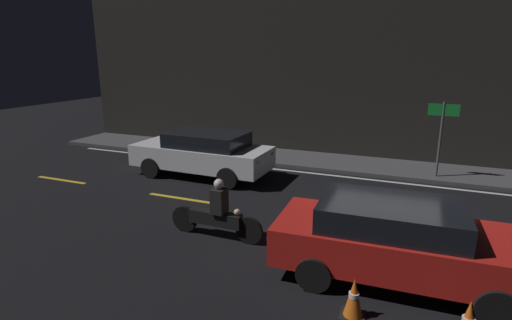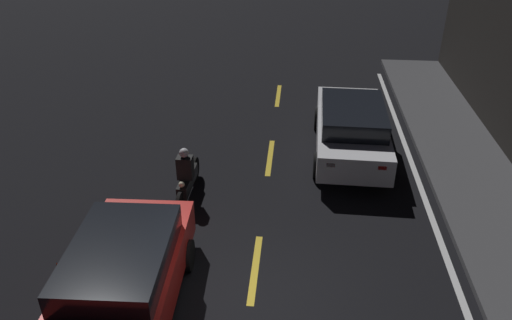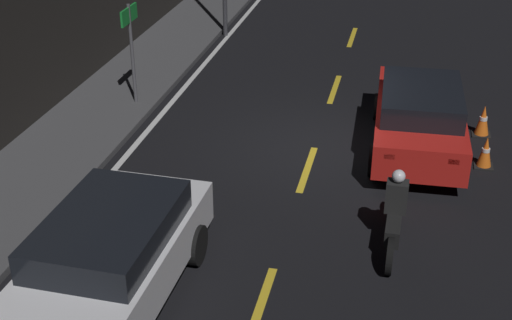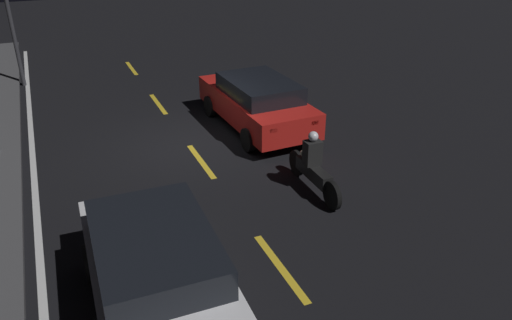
# 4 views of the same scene
# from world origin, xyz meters

# --- Properties ---
(ground_plane) EXTENTS (56.00, 56.00, 0.00)m
(ground_plane) POSITION_xyz_m (0.00, 0.00, 0.00)
(ground_plane) COLOR black
(raised_curb) EXTENTS (28.00, 2.31, 0.14)m
(raised_curb) POSITION_xyz_m (0.00, 5.23, 0.07)
(raised_curb) COLOR #424244
(raised_curb) RESTS_ON ground
(lane_dash_b) EXTENTS (2.00, 0.14, 0.01)m
(lane_dash_b) POSITION_xyz_m (-5.50, 0.00, 0.00)
(lane_dash_b) COLOR gold
(lane_dash_b) RESTS_ON ground
(lane_dash_c) EXTENTS (2.00, 0.14, 0.01)m
(lane_dash_c) POSITION_xyz_m (-1.00, 0.00, 0.00)
(lane_dash_c) COLOR gold
(lane_dash_c) RESTS_ON ground
(lane_dash_d) EXTENTS (2.00, 0.14, 0.01)m
(lane_dash_d) POSITION_xyz_m (3.50, 0.00, 0.00)
(lane_dash_d) COLOR gold
(lane_dash_d) RESTS_ON ground
(lane_dash_e) EXTENTS (2.00, 0.14, 0.01)m
(lane_dash_e) POSITION_xyz_m (8.00, 0.00, 0.00)
(lane_dash_e) COLOR gold
(lane_dash_e) RESTS_ON ground
(lane_solid_kerb) EXTENTS (25.20, 0.14, 0.01)m
(lane_solid_kerb) POSITION_xyz_m (0.00, 3.83, 0.00)
(lane_solid_kerb) COLOR silver
(lane_solid_kerb) RESTS_ON ground
(sedan_white) EXTENTS (4.63, 2.04, 1.49)m
(sedan_white) POSITION_xyz_m (-5.94, 2.17, 0.81)
(sedan_white) COLOR silver
(sedan_white) RESTS_ON ground
(taxi_red) EXTENTS (4.50, 2.04, 1.46)m
(taxi_red) POSITION_xyz_m (0.45, -2.13, 0.78)
(taxi_red) COLOR red
(taxi_red) RESTS_ON ground
(motorcycle) EXTENTS (2.23, 0.36, 1.38)m
(motorcycle) POSITION_xyz_m (-3.36, -1.83, 0.56)
(motorcycle) COLOR black
(motorcycle) RESTS_ON ground
(traffic_cone_near) EXTENTS (0.39, 0.39, 0.67)m
(traffic_cone_near) POSITION_xyz_m (-0.10, -3.51, 0.33)
(traffic_cone_near) COLOR black
(traffic_cone_near) RESTS_ON ground
(traffic_cone_mid) EXTENTS (0.41, 0.41, 0.70)m
(traffic_cone_mid) POSITION_xyz_m (1.47, -3.55, 0.34)
(traffic_cone_mid) COLOR black
(traffic_cone_mid) RESTS_ON ground
(shop_sign) EXTENTS (0.90, 0.08, 2.40)m
(shop_sign) POSITION_xyz_m (1.28, 4.58, 1.83)
(shop_sign) COLOR #4C4C51
(shop_sign) RESTS_ON raised_curb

